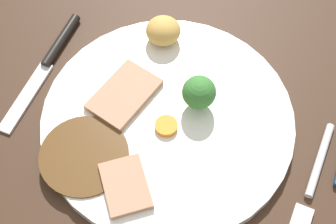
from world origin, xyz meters
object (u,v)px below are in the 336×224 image
(meat_slice_under, at_px, (125,186))
(carrot_coin_front, at_px, (166,126))
(meat_slice_main, at_px, (124,94))
(broccoli_floret, at_px, (199,93))
(knife, at_px, (49,60))
(dinner_plate, at_px, (168,119))
(roast_potato_left, at_px, (163,31))
(fork, at_px, (312,186))

(meat_slice_under, height_order, carrot_coin_front, meat_slice_under)
(carrot_coin_front, bearing_deg, meat_slice_main, -20.07)
(broccoli_floret, bearing_deg, knife, -0.68)
(meat_slice_under, bearing_deg, broccoli_floret, -107.30)
(broccoli_floret, bearing_deg, meat_slice_main, 12.78)
(dinner_plate, relative_size, broccoli_floret, 6.35)
(roast_potato_left, height_order, carrot_coin_front, roast_potato_left)
(dinner_plate, height_order, carrot_coin_front, carrot_coin_front)
(fork, relative_size, knife, 0.83)
(meat_slice_main, xyz_separation_m, meat_slice_under, (-0.05, 0.11, 0.00))
(dinner_plate, height_order, broccoli_floret, broccoli_floret)
(dinner_plate, xyz_separation_m, broccoli_floret, (-0.03, -0.03, 0.03))
(fork, bearing_deg, meat_slice_main, -93.98)
(meat_slice_main, xyz_separation_m, carrot_coin_front, (-0.06, 0.02, -0.00))
(roast_potato_left, distance_m, carrot_coin_front, 0.13)
(meat_slice_main, distance_m, fork, 0.23)
(fork, bearing_deg, knife, -95.14)
(roast_potato_left, bearing_deg, fork, 150.17)
(broccoli_floret, height_order, knife, broccoli_floret)
(broccoli_floret, distance_m, fork, 0.16)
(meat_slice_main, bearing_deg, fork, 172.69)
(meat_slice_under, distance_m, fork, 0.20)
(roast_potato_left, xyz_separation_m, carrot_coin_front, (-0.05, 0.12, -0.01))
(meat_slice_under, distance_m, knife, 0.20)
(broccoli_floret, bearing_deg, fork, 161.61)
(fork, distance_m, knife, 0.35)
(knife, bearing_deg, meat_slice_main, 80.69)
(dinner_plate, bearing_deg, fork, 172.84)
(carrot_coin_front, bearing_deg, knife, -14.14)
(carrot_coin_front, relative_size, fork, 0.17)
(broccoli_floret, bearing_deg, dinner_plate, 45.02)
(carrot_coin_front, bearing_deg, meat_slice_under, 79.83)
(meat_slice_under, bearing_deg, fork, -157.96)
(broccoli_floret, bearing_deg, meat_slice_under, 72.70)
(dinner_plate, height_order, fork, dinner_plate)
(meat_slice_main, height_order, carrot_coin_front, meat_slice_main)
(meat_slice_under, relative_size, knife, 0.34)
(meat_slice_main, xyz_separation_m, knife, (0.11, -0.02, -0.01))
(carrot_coin_front, xyz_separation_m, knife, (0.17, -0.04, -0.01))
(meat_slice_main, bearing_deg, broccoli_floret, -167.22)
(roast_potato_left, bearing_deg, dinner_plate, 113.36)
(roast_potato_left, bearing_deg, carrot_coin_front, 112.12)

